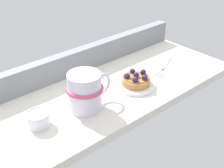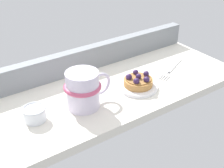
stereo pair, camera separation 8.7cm
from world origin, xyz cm
name	(u,v)px [view 2 (the right image)]	position (x,y,z in cm)	size (l,w,h in cm)	color
ground_plane	(113,91)	(0.00, 0.00, -1.29)	(81.66, 32.82, 2.57)	silver
window_rail_back	(87,58)	(0.00, 14.76, 3.82)	(80.02, 3.31, 7.65)	gray
dessert_plate	(138,87)	(5.72, -4.70, 0.51)	(11.68, 11.68, 1.09)	white
raspberry_tart	(138,81)	(5.70, -4.72, 2.51)	(8.61, 8.61, 3.80)	#B77F42
coffee_mug	(83,89)	(-12.23, -3.72, 5.34)	(13.86, 10.10, 10.43)	silver
dessert_fork	(172,69)	(22.41, -1.87, 0.30)	(16.17, 8.54, 0.60)	#B7B7BC
sugar_bowl	(34,113)	(-25.65, -1.96, 1.99)	(6.16, 6.16, 3.70)	silver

